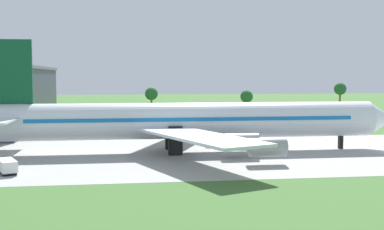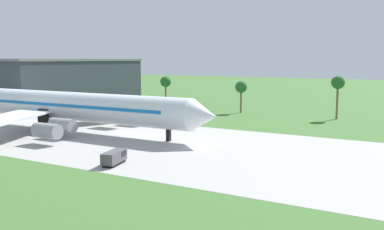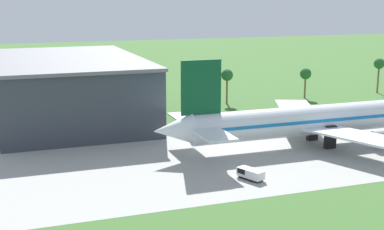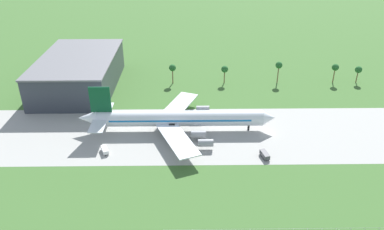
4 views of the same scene
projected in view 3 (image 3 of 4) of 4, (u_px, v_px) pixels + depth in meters
jet_airliner at (330, 119)px, 117.74m from camera, size 80.37×56.22×19.79m
baggage_tug at (250, 174)px, 95.29m from camera, size 3.83×5.44×1.93m
terminal_building at (69, 88)px, 142.42m from camera, size 36.72×61.20×16.36m
palm_tree_row at (373, 69)px, 178.91m from camera, size 101.43×3.60×11.80m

